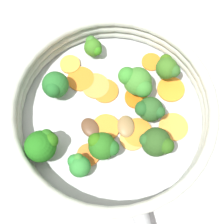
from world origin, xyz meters
The scene contains 28 objects.
ground_plane centered at (0.00, 0.00, 0.00)m, with size 4.00×4.00×0.00m, color #BBB8BC.
skillet centered at (0.00, 0.00, 0.01)m, with size 0.30×0.30×0.01m, color #B2B5B7.
skillet_rim_wall centered at (0.00, 0.00, 0.04)m, with size 0.31×0.31×0.05m.
skillet_rivet_left centered at (-0.05, 0.13, 0.02)m, with size 0.01×0.01×0.01m, color #B1B0BB.
skillet_rivet_right centered at (-0.12, 0.08, 0.02)m, with size 0.01×0.01×0.01m, color #AFB4B7.
carrot_slice_0 centered at (0.00, 0.02, 0.02)m, with size 0.04×0.04×0.01m, color orange.
carrot_slice_1 centered at (-0.02, -0.11, 0.01)m, with size 0.03×0.03×0.00m, color orange.
carrot_slice_2 centered at (0.01, 0.07, 0.02)m, with size 0.03×0.03×0.01m, color orange.
carrot_slice_3 centered at (-0.02, -0.04, 0.02)m, with size 0.04×0.04×0.01m, color orange.
carrot_slice_4 centered at (0.03, -0.03, 0.01)m, with size 0.04×0.04×0.00m, color orange.
carrot_slice_5 centered at (0.05, -0.03, 0.01)m, with size 0.04×0.04×0.00m, color #F98C3D.
carrot_slice_6 centered at (0.10, -0.05, 0.02)m, with size 0.03×0.03×0.01m, color gold.
carrot_slice_7 centered at (-0.07, -0.08, 0.01)m, with size 0.04×0.04×0.00m, color orange.
carrot_slice_8 centered at (-0.05, 0.01, 0.02)m, with size 0.05×0.05×0.01m, color orange.
carrot_slice_9 centered at (0.07, -0.04, 0.01)m, with size 0.04×0.04×0.00m, color orange.
carrot_slice_10 centered at (-0.10, -0.02, 0.01)m, with size 0.05×0.05×0.00m, color orange.
carrot_slice_11 centered at (-0.04, 0.02, 0.01)m, with size 0.04×0.04×0.00m, color #F79B42.
broccoli_floret_0 centered at (-0.02, -0.06, 0.04)m, with size 0.06×0.05×0.05m.
broccoli_floret_1 centered at (-0.01, 0.06, 0.04)m, with size 0.05×0.04×0.05m.
broccoli_floret_2 centered at (0.01, 0.09, 0.03)m, with size 0.04×0.03×0.04m.
broccoli_floret_3 centered at (0.07, -0.09, 0.03)m, with size 0.03×0.03×0.04m.
broccoli_floret_4 centered at (-0.08, 0.02, 0.05)m, with size 0.05×0.04×0.05m.
broccoli_floret_5 centered at (-0.05, -0.10, 0.04)m, with size 0.04×0.04×0.05m.
broccoli_floret_6 centered at (0.07, 0.09, 0.05)m, with size 0.05×0.05×0.05m.
broccoli_floret_7 centered at (-0.05, -0.02, 0.04)m, with size 0.05×0.04×0.04m.
broccoli_floret_8 centered at (0.09, 0.00, 0.04)m, with size 0.04×0.05×0.05m.
mushroom_piece_0 centered at (0.02, 0.03, 0.02)m, with size 0.03×0.03×0.01m, color brown.
mushroom_piece_1 centered at (-0.03, 0.01, 0.02)m, with size 0.04×0.03×0.01m, color olive.
Camera 1 is at (-0.07, 0.15, 0.48)m, focal length 50.00 mm.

